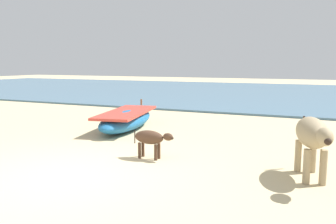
% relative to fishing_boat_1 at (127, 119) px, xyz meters
% --- Properties ---
extents(ground, '(80.00, 80.00, 0.00)m').
position_rel_fishing_boat_1_xyz_m(ground, '(1.29, -4.21, -0.29)').
color(ground, '#CCB789').
extents(sea_water, '(60.00, 20.00, 0.08)m').
position_rel_fishing_boat_1_xyz_m(sea_water, '(1.29, 14.11, -0.25)').
color(sea_water, slate).
rests_on(sea_water, ground).
extents(fishing_boat_1, '(1.75, 3.48, 0.73)m').
position_rel_fishing_boat_1_xyz_m(fishing_boat_1, '(0.00, 0.00, 0.00)').
color(fishing_boat_1, '#1E669E').
rests_on(fishing_boat_1, ground).
extents(cow_adult_dun, '(0.74, 1.57, 1.03)m').
position_rel_fishing_boat_1_xyz_m(cow_adult_dun, '(5.12, -2.63, 0.45)').
color(cow_adult_dun, tan).
rests_on(cow_adult_dun, ground).
extents(calf_far_dark, '(0.90, 0.28, 0.58)m').
position_rel_fishing_boat_1_xyz_m(calf_far_dark, '(2.12, -2.60, 0.13)').
color(calf_far_dark, '#4C3323').
rests_on(calf_far_dark, ground).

